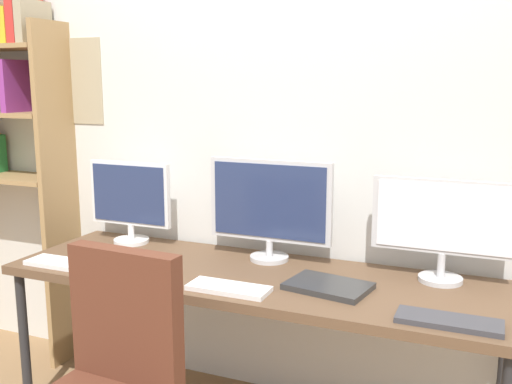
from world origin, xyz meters
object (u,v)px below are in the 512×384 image
object	(u,v)px
laptop_closed	(328,286)
monitor_center	(270,205)
keyboard_right	(449,321)
keyboard_center	(229,288)
monitor_right	(444,223)
desk	(252,285)
computer_mouse	(127,268)
monitor_left	(130,199)
keyboard_left	(62,263)

from	to	relation	value
laptop_closed	monitor_center	bearing A→B (deg)	152.59
laptop_closed	keyboard_right	bearing A→B (deg)	-10.24
keyboard_center	laptop_closed	world-z (taller)	laptop_closed
keyboard_right	laptop_closed	xyz separation A→B (m)	(-0.47, 0.17, 0.00)
monitor_right	laptop_closed	xyz separation A→B (m)	(-0.40, -0.27, -0.23)
desk	computer_mouse	xyz separation A→B (m)	(-0.51, -0.19, 0.07)
computer_mouse	monitor_center	bearing A→B (deg)	38.69
desk	computer_mouse	bearing A→B (deg)	-159.07
computer_mouse	laptop_closed	bearing A→B (deg)	8.87
monitor_center	keyboard_right	xyz separation A→B (m)	(0.83, -0.44, -0.25)
monitor_left	keyboard_left	distance (m)	0.50
keyboard_center	monitor_left	bearing A→B (deg)	149.94
monitor_center	monitor_right	size ratio (longest dim) A/B	1.01
monitor_left	keyboard_left	world-z (taller)	monitor_left
keyboard_center	keyboard_right	world-z (taller)	same
monitor_center	computer_mouse	size ratio (longest dim) A/B	6.13
desk	keyboard_center	world-z (taller)	keyboard_center
monitor_left	computer_mouse	distance (m)	0.52
monitor_center	keyboard_right	size ratio (longest dim) A/B	1.66
monitor_center	keyboard_left	size ratio (longest dim) A/B	1.77
monitor_left	desk	bearing A→B (deg)	-15.53
monitor_left	keyboard_right	size ratio (longest dim) A/B	1.29
monitor_left	keyboard_left	bearing A→B (deg)	-98.99
keyboard_left	laptop_closed	distance (m)	1.21
desk	monitor_center	bearing A→B (deg)	90.00
monitor_left	keyboard_left	xyz separation A→B (m)	(-0.07, -0.44, -0.22)
monitor_right	computer_mouse	distance (m)	1.35
monitor_right	laptop_closed	world-z (taller)	monitor_right
desk	keyboard_center	size ratio (longest dim) A/B	6.56
desk	monitor_center	world-z (taller)	monitor_center
monitor_left	keyboard_center	bearing A→B (deg)	-30.06
monitor_left	laptop_closed	world-z (taller)	monitor_left
keyboard_right	keyboard_center	bearing A→B (deg)	180.00
keyboard_left	laptop_closed	size ratio (longest dim) A/B	1.04
computer_mouse	laptop_closed	size ratio (longest dim) A/B	0.30
keyboard_center	keyboard_right	size ratio (longest dim) A/B	0.93
desk	monitor_center	xyz separation A→B (m)	(0.00, 0.21, 0.31)
keyboard_left	keyboard_right	xyz separation A→B (m)	(1.67, 0.00, 0.00)
monitor_right	keyboard_left	size ratio (longest dim) A/B	1.75
keyboard_right	computer_mouse	size ratio (longest dim) A/B	3.68
keyboard_right	computer_mouse	distance (m)	1.34
desk	laptop_closed	distance (m)	0.37
monitor_left	keyboard_center	world-z (taller)	monitor_left
keyboard_left	laptop_closed	xyz separation A→B (m)	(1.19, 0.17, 0.00)
monitor_left	keyboard_right	distance (m)	1.67
computer_mouse	monitor_right	bearing A→B (deg)	17.73
keyboard_center	keyboard_right	distance (m)	0.83
monitor_center	keyboard_center	size ratio (longest dim) A/B	1.78
keyboard_center	laptop_closed	xyz separation A→B (m)	(0.36, 0.17, 0.00)
monitor_center	keyboard_left	world-z (taller)	monitor_center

